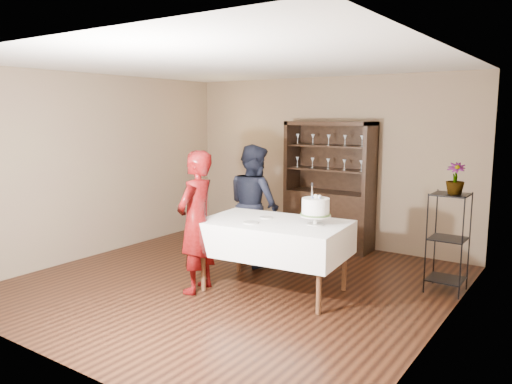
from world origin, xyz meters
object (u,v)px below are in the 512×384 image
cake (316,208)px  china_hutch (329,206)px  plant_etagere (448,238)px  cake_table (274,238)px  potted_plant (455,179)px  woman (196,222)px  man (254,204)px

cake → china_hutch: bearing=112.2°
plant_etagere → cake_table: plant_etagere is taller
cake_table → potted_plant: (1.76, 1.14, 0.72)m
woman → cake: bearing=108.8°
plant_etagere → cake: cake is taller
woman → man: (-0.09, 1.34, 0.00)m
china_hutch → woman: bearing=-98.3°
cake_table → potted_plant: size_ratio=4.88×
china_hutch → man: 1.48m
cake → potted_plant: 1.67m
plant_etagere → cake: (-1.23, -1.04, 0.40)m
china_hutch → cake_table: bearing=-80.7°
cake_table → potted_plant: potted_plant is taller
china_hutch → cake_table: size_ratio=1.11×
man → china_hutch: bearing=-86.0°
china_hutch → cake_table: 2.23m
cake → plant_etagere: bearing=40.3°
cake_table → man: (-0.85, 0.81, 0.19)m
china_hutch → potted_plant: 2.47m
plant_etagere → potted_plant: bearing=-11.2°
potted_plant → cake_table: bearing=-147.0°
cake → potted_plant: bearing=39.1°
china_hutch → potted_plant: bearing=-26.6°
plant_etagere → cake_table: bearing=-146.2°
plant_etagere → potted_plant: 0.72m
cake_table → cake: bearing=12.5°
china_hutch → potted_plant: size_ratio=5.42×
plant_etagere → man: 2.60m
china_hutch → cake: 2.29m
man → cake_table: bearing=159.6°
cake → potted_plant: (1.27, 1.03, 0.32)m
man → potted_plant: size_ratio=4.60×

